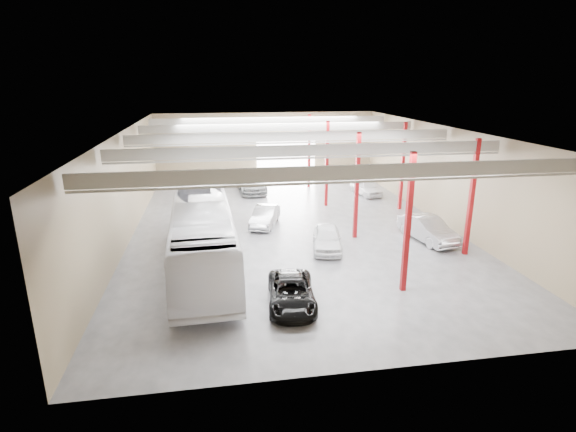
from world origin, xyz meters
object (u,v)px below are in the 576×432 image
object	(u,v)px
car_row_b	(265,216)
car_row_c	(251,182)
coach_bus	(203,236)
car_row_a	(327,238)
black_sedan	(291,293)
car_right_far	(366,187)
car_right_near	(428,229)

from	to	relation	value
car_row_b	car_row_c	distance (m)	10.50
car_row_b	car_row_c	world-z (taller)	car_row_c
coach_bus	car_row_a	distance (m)	7.81
black_sedan	car_row_c	bearing A→B (deg)	96.23
car_right_far	coach_bus	bearing A→B (deg)	-144.88
car_row_a	car_row_c	bearing A→B (deg)	114.20
car_row_a	car_right_far	bearing A→B (deg)	73.70
car_row_c	car_right_far	world-z (taller)	car_row_c
car_row_c	car_right_near	bearing A→B (deg)	-60.45
black_sedan	coach_bus	bearing A→B (deg)	135.45
car_right_near	car_row_a	bearing A→B (deg)	174.10
coach_bus	car_row_b	world-z (taller)	coach_bus
car_row_c	car_row_b	bearing A→B (deg)	-93.40
black_sedan	car_right_far	world-z (taller)	car_right_far
coach_bus	car_row_a	xyz separation A→B (m)	(7.52, 1.78, -1.17)
car_right_near	car_right_far	world-z (taller)	car_right_near
car_row_b	car_row_a	bearing A→B (deg)	-39.60
coach_bus	car_row_c	bearing A→B (deg)	74.64
coach_bus	car_right_near	bearing A→B (deg)	6.53
coach_bus	car_row_a	size ratio (longest dim) A/B	3.17
black_sedan	car_right_near	bearing A→B (deg)	41.38
car_row_a	car_row_b	bearing A→B (deg)	133.44
black_sedan	car_row_c	world-z (taller)	car_row_c
black_sedan	car_row_c	distance (m)	22.65
car_row_a	car_right_far	xyz separation A→B (m)	(6.89, 12.77, -0.05)
car_row_c	black_sedan	bearing A→B (deg)	-94.24
car_row_c	coach_bus	bearing A→B (deg)	-107.35
car_row_b	black_sedan	bearing A→B (deg)	-71.72
car_row_c	car_right_far	distance (m)	10.75
car_right_far	car_row_a	bearing A→B (deg)	-128.50
car_row_a	car_row_b	distance (m)	6.26
car_row_c	car_right_near	xyz separation A→B (m)	(10.30, -15.39, -0.06)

